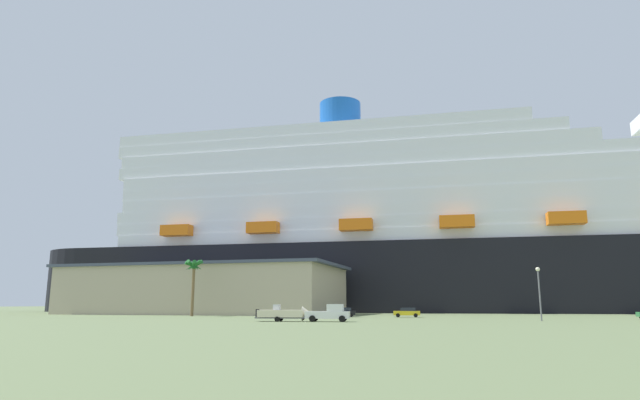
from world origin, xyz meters
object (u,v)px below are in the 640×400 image
at_px(palm_tree, 194,270).
at_px(small_boat_on_trailer, 287,314).
at_px(parked_car_yellow_taxi, 407,312).
at_px(parked_car_blue_suv, 108,310).
at_px(street_lamp, 539,285).
at_px(parked_car_black_coupe, 343,312).
at_px(pickup_truck, 330,313).
at_px(cruise_ship, 440,237).

bearing_deg(palm_tree, small_boat_on_trailer, -40.92).
bearing_deg(palm_tree, parked_car_yellow_taxi, 3.87).
relative_size(parked_car_yellow_taxi, parked_car_blue_suv, 1.00).
bearing_deg(street_lamp, parked_car_black_coupe, 157.23).
bearing_deg(parked_car_yellow_taxi, parked_car_black_coupe, -172.21).
bearing_deg(parked_car_black_coupe, pickup_truck, -80.71).
height_order(small_boat_on_trailer, street_lamp, street_lamp).
relative_size(palm_tree, street_lamp, 1.45).
height_order(pickup_truck, parked_car_yellow_taxi, pickup_truck).
relative_size(cruise_ship, parked_car_yellow_taxi, 53.38).
bearing_deg(street_lamp, small_boat_on_trailer, -160.14).
bearing_deg(parked_car_black_coupe, palm_tree, -177.63).
distance_m(palm_tree, street_lamp, 59.37).
relative_size(small_boat_on_trailer, parked_car_yellow_taxi, 1.80).
relative_size(street_lamp, parked_car_black_coupe, 1.55).
relative_size(cruise_ship, parked_car_black_coupe, 53.39).
height_order(palm_tree, street_lamp, palm_tree).
bearing_deg(small_boat_on_trailer, parked_car_yellow_taxi, 64.21).
bearing_deg(cruise_ship, palm_tree, -127.19).
bearing_deg(parked_car_yellow_taxi, cruise_ship, 86.73).
distance_m(pickup_truck, parked_car_blue_suv, 70.67).
height_order(small_boat_on_trailer, parked_car_yellow_taxi, small_boat_on_trailer).
bearing_deg(small_boat_on_trailer, cruise_ship, 78.87).
height_order(cruise_ship, parked_car_blue_suv, cruise_ship).
xyz_separation_m(cruise_ship, pickup_truck, (-9.83, -77.23, -18.64)).
bearing_deg(parked_car_yellow_taxi, parked_car_blue_suv, 170.45).
bearing_deg(parked_car_blue_suv, parked_car_yellow_taxi, -9.55).
bearing_deg(pickup_truck, parked_car_black_coupe, 99.29).
distance_m(parked_car_black_coupe, parked_car_blue_suv, 58.29).
distance_m(parked_car_yellow_taxi, parked_car_blue_suv, 68.47).
height_order(pickup_truck, palm_tree, palm_tree).
bearing_deg(parked_car_yellow_taxi, pickup_truck, -105.38).
relative_size(pickup_truck, parked_car_yellow_taxi, 1.27).
bearing_deg(palm_tree, pickup_truck, -34.83).
distance_m(cruise_ship, small_boat_on_trailer, 81.59).
bearing_deg(parked_car_blue_suv, small_boat_on_trailer, -33.76).
relative_size(parked_car_black_coupe, parked_car_blue_suv, 1.00).
bearing_deg(street_lamp, parked_car_blue_suv, 163.69).
distance_m(small_boat_on_trailer, parked_car_blue_suv, 66.38).
relative_size(pickup_truck, parked_car_black_coupe, 1.27).
relative_size(small_boat_on_trailer, street_lamp, 1.16).
xyz_separation_m(small_boat_on_trailer, parked_car_yellow_taxi, (12.33, 25.52, -0.13)).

